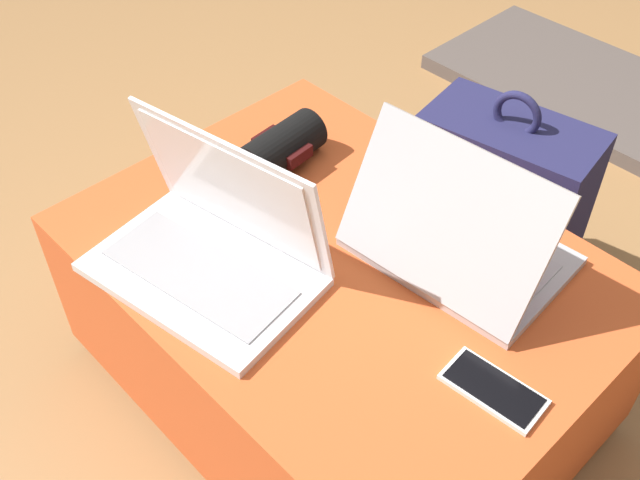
% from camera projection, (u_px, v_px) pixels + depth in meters
% --- Properties ---
extents(ground_plane, '(14.00, 14.00, 0.00)m').
position_uv_depth(ground_plane, '(337.00, 387.00, 1.54)').
color(ground_plane, '#9E7042').
extents(ottoman, '(0.91, 0.67, 0.38)m').
position_uv_depth(ottoman, '(339.00, 327.00, 1.41)').
color(ottoman, maroon).
rests_on(ottoman, ground_plane).
extents(laptop_near, '(0.40, 0.30, 0.25)m').
position_uv_depth(laptop_near, '(212.00, 245.00, 1.22)').
color(laptop_near, silver).
rests_on(laptop_near, ottoman).
extents(laptop_far, '(0.36, 0.27, 0.24)m').
position_uv_depth(laptop_far, '(455.00, 240.00, 1.23)').
color(laptop_far, '#B7B7BC').
rests_on(laptop_far, ottoman).
extents(cell_phone, '(0.15, 0.08, 0.01)m').
position_uv_depth(cell_phone, '(493.00, 389.00, 1.07)').
color(cell_phone, white).
rests_on(cell_phone, ottoman).
extents(backpack, '(0.37, 0.28, 0.52)m').
position_uv_depth(backpack, '(498.00, 212.00, 1.61)').
color(backpack, '#23234C').
rests_on(backpack, ground_plane).
extents(wrist_brace, '(0.11, 0.18, 0.08)m').
position_uv_depth(wrist_brace, '(282.00, 147.00, 1.43)').
color(wrist_brace, black).
rests_on(wrist_brace, ottoman).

